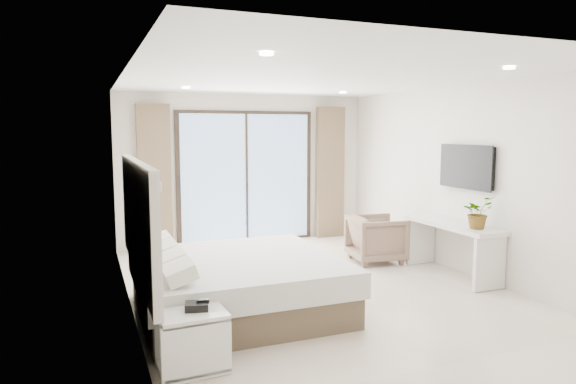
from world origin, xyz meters
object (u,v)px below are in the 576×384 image
(nightstand, at_px, (192,340))
(armchair, at_px, (377,236))
(console_desk, at_px, (452,237))
(bed, at_px, (236,284))

(nightstand, distance_m, armchair, 4.31)
(console_desk, bearing_deg, armchair, 117.03)
(nightstand, height_order, armchair, armchair)
(bed, height_order, console_desk, console_desk)
(nightstand, relative_size, console_desk, 0.36)
(console_desk, bearing_deg, nightstand, -159.18)
(console_desk, height_order, armchair, armchair)
(nightstand, distance_m, console_desk, 4.27)
(nightstand, bearing_deg, bed, 56.05)
(bed, distance_m, nightstand, 1.44)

